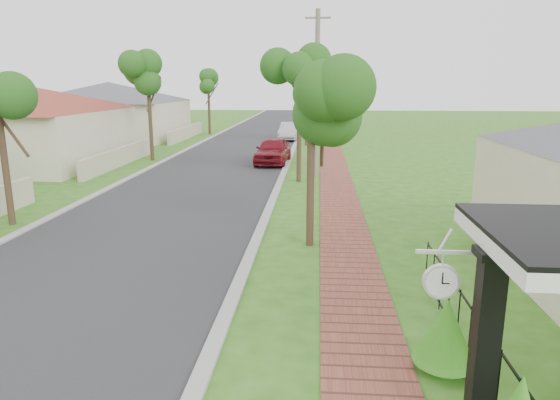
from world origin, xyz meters
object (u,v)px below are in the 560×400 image
at_px(parked_car_white, 290,131).
at_px(station_clock, 441,279).
at_px(porch_post, 484,354).
at_px(utility_pole, 317,94).
at_px(parked_car_red, 273,151).
at_px(near_tree, 312,108).

xyz_separation_m(parked_car_white, station_clock, (4.00, -34.21, 1.26)).
height_order(porch_post, parked_car_white, porch_post).
bearing_deg(station_clock, utility_pole, 95.63).
xyz_separation_m(parked_car_red, utility_pole, (2.45, -3.74, 3.23)).
bearing_deg(parked_car_white, near_tree, -82.48).
relative_size(near_tree, station_clock, 6.06).
xyz_separation_m(parked_car_red, parked_car_white, (0.23, 12.36, -0.05)).
height_order(parked_car_red, station_clock, station_clock).
bearing_deg(near_tree, parked_car_red, 99.25).
relative_size(porch_post, utility_pole, 0.32).
distance_m(parked_car_red, station_clock, 22.29).
bearing_deg(parked_car_white, parked_car_red, -88.12).
height_order(utility_pole, station_clock, utility_pole).
distance_m(parked_car_white, utility_pole, 16.58).
bearing_deg(near_tree, station_clock, -75.57).
bearing_deg(parked_car_red, porch_post, -74.47).
height_order(near_tree, utility_pole, utility_pole).
relative_size(utility_pole, station_clock, 9.84).
relative_size(parked_car_red, station_clock, 5.46).
xyz_separation_m(porch_post, utility_pole, (-2.28, 18.51, 2.85)).
distance_m(parked_car_red, parked_car_white, 12.36).
bearing_deg(station_clock, parked_car_red, 100.97).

